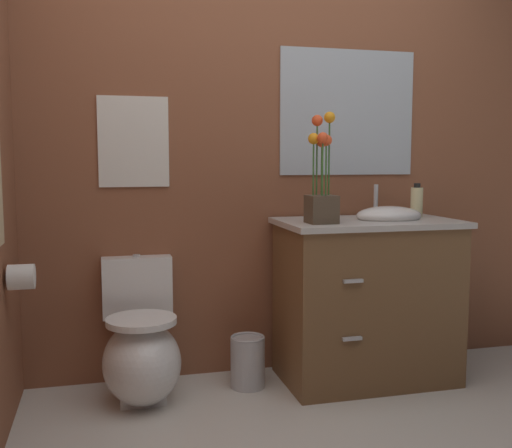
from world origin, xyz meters
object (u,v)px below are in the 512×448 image
(flower_vase, at_px, (322,188))
(wall_poster, at_px, (134,142))
(toilet, at_px, (141,351))
(wall_mirror, at_px, (348,113))
(trash_bin, at_px, (248,361))
(toilet_paper_roll, at_px, (21,277))
(vanity_cabinet, at_px, (367,298))
(soap_bottle, at_px, (417,202))

(flower_vase, xyz_separation_m, wall_poster, (-0.89, 0.39, 0.23))
(toilet, bearing_deg, wall_mirror, 12.64)
(trash_bin, bearing_deg, toilet, -177.82)
(toilet_paper_roll, bearing_deg, wall_poster, 41.99)
(vanity_cabinet, height_order, flower_vase, flower_vase)
(vanity_cabinet, relative_size, soap_bottle, 5.59)
(flower_vase, height_order, wall_mirror, wall_mirror)
(flower_vase, distance_m, soap_bottle, 0.66)
(toilet, bearing_deg, vanity_cabinet, -1.27)
(wall_mirror, distance_m, toilet_paper_roll, 1.93)
(vanity_cabinet, height_order, soap_bottle, soap_bottle)
(toilet, xyz_separation_m, wall_poster, (0.00, 0.27, 1.03))
(flower_vase, relative_size, soap_bottle, 2.95)
(vanity_cabinet, bearing_deg, wall_mirror, 90.52)
(wall_mirror, bearing_deg, soap_bottle, -33.35)
(vanity_cabinet, bearing_deg, toilet_paper_roll, -174.33)
(trash_bin, xyz_separation_m, wall_mirror, (0.65, 0.25, 1.31))
(soap_bottle, relative_size, wall_poster, 0.40)
(vanity_cabinet, bearing_deg, flower_vase, -162.30)
(flower_vase, bearing_deg, wall_poster, 156.36)
(toilet_paper_roll, bearing_deg, toilet, 20.86)
(vanity_cabinet, bearing_deg, trash_bin, 175.82)
(flower_vase, relative_size, toilet_paper_roll, 5.02)
(vanity_cabinet, height_order, toilet_paper_roll, vanity_cabinet)
(soap_bottle, bearing_deg, toilet, -178.04)
(toilet_paper_roll, bearing_deg, wall_mirror, 15.19)
(soap_bottle, height_order, toilet_paper_roll, soap_bottle)
(vanity_cabinet, distance_m, trash_bin, 0.72)
(toilet, height_order, wall_mirror, wall_mirror)
(toilet, bearing_deg, wall_poster, 90.00)
(soap_bottle, xyz_separation_m, trash_bin, (-0.97, -0.03, -0.82))
(wall_poster, xyz_separation_m, wall_mirror, (1.19, 0.00, 0.17))
(flower_vase, distance_m, toilet_paper_roll, 1.46)
(flower_vase, relative_size, trash_bin, 2.03)
(flower_vase, distance_m, wall_mirror, 0.64)
(trash_bin, height_order, wall_poster, wall_poster)
(vanity_cabinet, xyz_separation_m, flower_vase, (-0.30, -0.10, 0.60))
(toilet, xyz_separation_m, soap_bottle, (1.52, 0.05, 0.71))
(soap_bottle, distance_m, wall_mirror, 0.63)
(wall_poster, xyz_separation_m, toilet_paper_roll, (-0.52, -0.46, -0.60))
(soap_bottle, bearing_deg, trash_bin, -178.16)
(flower_vase, height_order, toilet_paper_roll, flower_vase)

